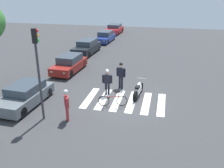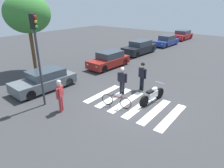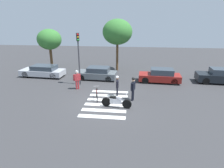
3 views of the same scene
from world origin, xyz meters
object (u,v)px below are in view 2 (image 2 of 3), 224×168
officer_on_foot (122,79)px  car_grey_coupe (45,80)px  police_motorcycle (152,95)px  traffic_light_pole (37,48)px  car_black_suv (140,48)px  leaning_bicycle (116,101)px  pedestrian_bystander (60,94)px  officer_by_motorcycle (142,74)px  car_maroon_wagon (109,60)px  car_red_convertible (182,35)px  car_blue_hatchback (166,41)px

officer_on_foot → car_grey_coupe: 5.10m
police_motorcycle → officer_on_foot: officer_on_foot is taller
traffic_light_pole → car_black_suv: bearing=8.2°
officer_on_foot → car_black_suv: bearing=24.9°
leaning_bicycle → car_grey_coupe: size_ratio=0.41×
pedestrian_bystander → car_grey_coupe: size_ratio=0.43×
car_black_suv → traffic_light_pole: size_ratio=0.95×
police_motorcycle → officer_by_motorcycle: (1.15, 1.34, 0.64)m
pedestrian_bystander → police_motorcycle: bearing=-40.9°
car_maroon_wagon → car_red_convertible: bearing=0.0°
officer_on_foot → car_blue_hatchback: (15.99, 4.10, -0.37)m
pedestrian_bystander → car_maroon_wagon: size_ratio=0.43×
officer_by_motorcycle → car_red_convertible: (20.76, 4.84, -0.44)m
officer_by_motorcycle → car_black_suv: bearing=31.4°
car_grey_coupe → traffic_light_pole: bearing=-125.4°
car_grey_coupe → car_blue_hatchback: car_blue_hatchback is taller
officer_on_foot → officer_by_motorcycle: (1.26, -0.66, 0.09)m
car_blue_hatchback → officer_on_foot: bearing=-165.6°
officer_by_motorcycle → traffic_light_pole: (-5.06, 3.26, 2.09)m
car_black_suv → car_blue_hatchback: 6.19m
car_blue_hatchback → police_motorcycle: bearing=-158.9°
police_motorcycle → car_red_convertible: (21.91, 6.18, 0.20)m
pedestrian_bystander → traffic_light_pole: (-0.11, 1.31, 2.17)m
pedestrian_bystander → car_red_convertible: 25.88m
car_black_suv → car_blue_hatchback: car_black_suv is taller
car_blue_hatchback → car_red_convertible: car_red_convertible is taller
officer_on_foot → car_blue_hatchback: 16.51m
police_motorcycle → traffic_light_pole: (-3.91, 4.60, 2.73)m
leaning_bicycle → car_red_convertible: 24.07m
car_black_suv → car_blue_hatchback: bearing=-4.2°
leaning_bicycle → car_black_suv: car_black_suv is taller
leaning_bicycle → car_red_convertible: (23.56, 4.89, 0.29)m
police_motorcycle → car_black_suv: size_ratio=0.47×
car_red_convertible → pedestrian_bystander: bearing=-173.6°
leaning_bicycle → car_blue_hatchback: (17.53, 4.82, 0.27)m
car_grey_coupe → car_maroon_wagon: size_ratio=1.01×
car_grey_coupe → car_red_convertible: 24.51m
leaning_bicycle → car_grey_coupe: car_grey_coupe is taller
leaning_bicycle → pedestrian_bystander: (-2.15, 2.00, 0.65)m
police_motorcycle → car_grey_coupe: bearing=112.0°
police_motorcycle → car_red_convertible: 22.77m
car_maroon_wagon → car_blue_hatchback: size_ratio=0.95×
leaning_bicycle → car_blue_hatchback: 18.18m
car_red_convertible → car_blue_hatchback: bearing=-179.3°
pedestrian_bystander → car_black_suv: size_ratio=0.38×
police_motorcycle → car_red_convertible: bearing=15.8°
officer_by_motorcycle → car_red_convertible: 21.32m
officer_on_foot → car_red_convertible: officer_on_foot is taller
officer_on_foot → officer_by_motorcycle: bearing=-27.8°
car_black_suv → car_grey_coupe: bearing=-179.5°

